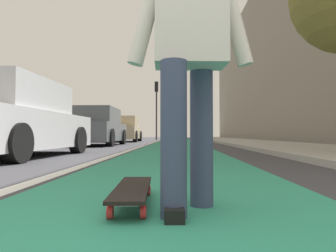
% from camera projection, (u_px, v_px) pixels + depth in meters
% --- Properties ---
extents(ground_plane, '(80.00, 80.00, 0.00)m').
position_uv_depth(ground_plane, '(176.00, 146.00, 10.92)').
color(ground_plane, '#38383D').
extents(bike_lane_paint, '(56.00, 2.19, 0.00)m').
position_uv_depth(bike_lane_paint, '(177.00, 140.00, 24.91)').
color(bike_lane_paint, '#288466').
rests_on(bike_lane_paint, ground).
extents(lane_stripe_white, '(52.00, 0.16, 0.01)m').
position_uv_depth(lane_stripe_white, '(159.00, 141.00, 20.96)').
color(lane_stripe_white, silver).
rests_on(lane_stripe_white, ground).
extents(sidewalk_curb, '(52.00, 3.20, 0.10)m').
position_uv_depth(sidewalk_curb, '(235.00, 141.00, 18.80)').
color(sidewalk_curb, '#9E9B93').
rests_on(sidewalk_curb, ground).
extents(building_facade, '(40.00, 1.20, 11.72)m').
position_uv_depth(building_facade, '(264.00, 63.00, 22.86)').
color(building_facade, gray).
rests_on(building_facade, ground).
extents(skateboard, '(0.85, 0.25, 0.11)m').
position_uv_depth(skateboard, '(132.00, 190.00, 1.85)').
color(skateboard, red).
rests_on(skateboard, ground).
extents(skater_person, '(0.47, 0.72, 1.64)m').
position_uv_depth(skater_person, '(190.00, 46.00, 1.71)').
color(skater_person, '#384260').
rests_on(skater_person, ground).
extents(parked_car_near, '(4.08, 2.09, 1.46)m').
position_uv_depth(parked_car_near, '(8.00, 121.00, 5.77)').
color(parked_car_near, '#B7B7BC').
rests_on(parked_car_near, ground).
extents(parked_car_mid, '(4.10, 1.99, 1.48)m').
position_uv_depth(parked_car_mid, '(95.00, 127.00, 12.00)').
color(parked_car_mid, '#4C5156').
rests_on(parked_car_mid, ground).
extents(parked_car_far, '(4.15, 1.96, 1.49)m').
position_uv_depth(parked_car_far, '(124.00, 130.00, 18.06)').
color(parked_car_far, tan).
rests_on(parked_car_far, ground).
extents(traffic_light, '(0.33, 0.28, 4.65)m').
position_uv_depth(traffic_light, '(156.00, 100.00, 24.14)').
color(traffic_light, '#2D2D2D').
rests_on(traffic_light, ground).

